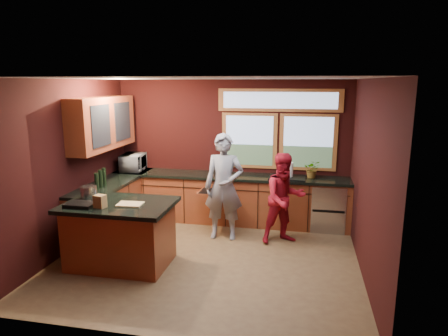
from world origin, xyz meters
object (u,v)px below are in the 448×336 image
(person_grey, at_px, (224,187))
(cutting_board, at_px, (130,204))
(person_red, at_px, (284,199))
(island, at_px, (120,233))
(stock_pot, at_px, (89,192))

(person_grey, xyz_separation_m, cutting_board, (-1.08, -1.36, 0.05))
(person_red, bearing_deg, island, -177.98)
(person_grey, xyz_separation_m, stock_pot, (-1.83, -1.16, 0.13))
(island, bearing_deg, cutting_board, -14.04)
(island, distance_m, cutting_board, 0.52)
(person_red, bearing_deg, stock_pot, 174.51)
(person_red, bearing_deg, cutting_board, -174.72)
(island, bearing_deg, person_grey, 45.67)
(cutting_board, xyz_separation_m, stock_pot, (-0.75, 0.20, 0.08))
(person_red, relative_size, stock_pot, 6.35)
(cutting_board, relative_size, stock_pot, 1.46)
(stock_pot, bearing_deg, island, -15.26)
(island, bearing_deg, stock_pot, 164.74)
(island, bearing_deg, person_red, 29.77)
(cutting_board, distance_m, stock_pot, 0.78)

